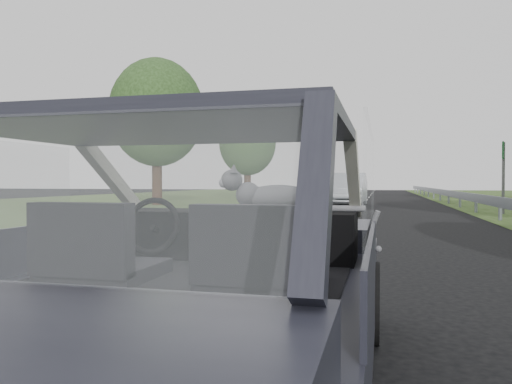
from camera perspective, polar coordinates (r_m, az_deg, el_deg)
The scene contains 10 objects.
subject_car at distance 2.63m, azimuth -7.06°, elevation -8.91°, with size 1.80×4.00×1.45m, color black.
dashboard at distance 3.20m, azimuth -2.99°, elevation -4.84°, with size 1.58×0.45×0.30m, color black.
driver_seat at distance 2.53m, azimuth -18.00°, elevation -5.81°, with size 0.50×0.72×0.42m, color black.
passenger_seat at distance 2.21m, azimuth -0.08°, elevation -6.76°, with size 0.50×0.72×0.42m, color black.
steering_wheel at distance 3.07m, azimuth -11.81°, elevation -3.81°, with size 0.36×0.36×0.04m, color black.
cat at distance 3.11m, azimuth 2.60°, elevation -0.49°, with size 0.65×0.20×0.29m, color slate.
other_car at distance 25.00m, azimuth 10.38°, elevation 0.32°, with size 1.95×4.94×1.63m, color #B7BDC4.
highway_sign at distance 20.25m, azimuth 26.42°, elevation 1.43°, with size 0.10×1.05×2.62m, color #165828.
tree_5 at distance 25.83m, azimuth -11.26°, elevation 6.53°, with size 4.75×4.75×7.19m, color black, non-canonical shape.
tree_6 at distance 34.46m, azimuth -0.98°, elevation 4.18°, with size 3.93×3.93×5.96m, color black, non-canonical shape.
Camera 1 is at (0.94, -2.42, 1.19)m, focal length 35.00 mm.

